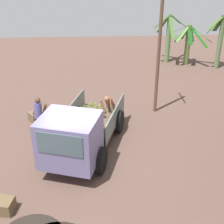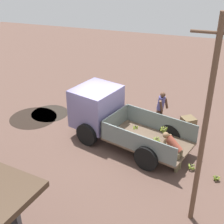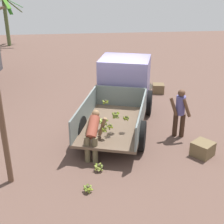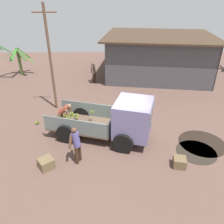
{
  "view_description": "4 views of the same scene",
  "coord_description": "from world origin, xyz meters",
  "views": [
    {
      "loc": [
        8.84,
        0.5,
        6.52
      ],
      "look_at": [
        -0.67,
        1.03,
        1.6
      ],
      "focal_mm": 50.0,
      "sensor_mm": 36.0,
      "label": 1
    },
    {
      "loc": [
        -3.69,
        10.1,
        6.91
      ],
      "look_at": [
        -0.28,
        -0.11,
        1.23
      ],
      "focal_mm": 50.0,
      "sensor_mm": 36.0,
      "label": 2
    },
    {
      "loc": [
        -10.52,
        1.36,
        4.76
      ],
      "look_at": [
        -1.91,
        0.38,
        0.96
      ],
      "focal_mm": 50.0,
      "sensor_mm": 36.0,
      "label": 3
    },
    {
      "loc": [
        -0.67,
        -8.77,
        6.04
      ],
      "look_at": [
        -0.47,
        -0.04,
        1.37
      ],
      "focal_mm": 35.0,
      "sensor_mm": 36.0,
      "label": 4
    }
  ],
  "objects": [
    {
      "name": "wooden_crate_0",
      "position": [
        -3.11,
        -2.1,
        0.21
      ],
      "size": [
        0.75,
        0.75,
        0.42
      ],
      "primitive_type": "cube",
      "rotation": [
        0.0,
        0.0,
        3.8
      ],
      "color": "brown",
      "rests_on": "ground"
    },
    {
      "name": "banana_palm_2",
      "position": [
        -10.81,
        5.21,
        1.61
      ],
      "size": [
        2.3,
        2.56,
        3.07
      ],
      "color": "#668851",
      "rests_on": "ground"
    },
    {
      "name": "person_foreground_visitor",
      "position": [
        -1.92,
        -1.75,
        0.9
      ],
      "size": [
        0.53,
        0.68,
        1.62
      ],
      "rotation": [
        0.0,
        0.0,
        2.76
      ],
      "color": "#3B2519",
      "rests_on": "ground"
    },
    {
      "name": "banana_palm_4",
      "position": [
        -9.43,
        8.06,
        1.76
      ],
      "size": [
        2.34,
        2.23,
        3.23
      ],
      "color": "#678055",
      "rests_on": "ground"
    },
    {
      "name": "utility_pole",
      "position": [
        -3.77,
        3.16,
        3.01
      ],
      "size": [
        1.23,
        0.14,
        5.77
      ],
      "color": "brown",
      "rests_on": "ground"
    },
    {
      "name": "banana_bunch_on_ground_1",
      "position": [
        -4.42,
        1.25,
        0.11
      ],
      "size": [
        0.25,
        0.25,
        0.2
      ],
      "color": "brown",
      "rests_on": "ground"
    },
    {
      "name": "wooden_crate_1",
      "position": [
        2.17,
        -2.14,
        0.2
      ],
      "size": [
        0.57,
        0.57,
        0.39
      ],
      "primitive_type": "cube",
      "rotation": [
        0.0,
        0.0,
        6.1
      ],
      "color": "brown",
      "rests_on": "ground"
    },
    {
      "name": "ground",
      "position": [
        0.0,
        0.0,
        0.0
      ],
      "size": [
        36.0,
        36.0,
        0.0
      ],
      "primitive_type": "plane",
      "color": "brown"
    },
    {
      "name": "banana_bunch_on_ground_0",
      "position": [
        -3.56,
        0.92,
        0.12
      ],
      "size": [
        0.26,
        0.25,
        0.21
      ],
      "color": "#4C4531",
      "rests_on": "ground"
    },
    {
      "name": "person_worker_loading",
      "position": [
        -2.89,
        1.02,
        0.79
      ],
      "size": [
        0.77,
        0.7,
        1.33
      ],
      "rotation": [
        0.0,
        0.0,
        -0.32
      ],
      "color": "brown",
      "rests_on": "ground"
    },
    {
      "name": "cargo_truck",
      "position": [
        0.01,
        -0.22,
        1.07
      ],
      "size": [
        5.08,
        3.11,
        2.03
      ],
      "rotation": [
        0.0,
        0.0,
        -0.3
      ],
      "color": "brown",
      "rests_on": "ground"
    },
    {
      "name": "banana_palm_0",
      "position": [
        -10.31,
        6.35,
        1.35
      ],
      "size": [
        2.08,
        2.56,
        2.5
      ],
      "color": "olive",
      "rests_on": "ground"
    }
  ]
}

